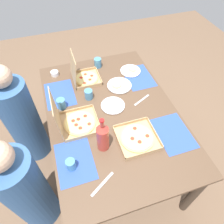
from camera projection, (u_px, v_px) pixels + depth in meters
The scene contains 22 objects.
ground_plane at pixel (112, 156), 2.38m from camera, with size 6.00×6.00×0.00m, color brown.
dining_table at pixel (112, 119), 1.86m from camera, with size 1.60×1.09×0.77m.
placemat_near_left at pixel (173, 133), 1.64m from camera, with size 0.36×0.26×0.00m, color #2D4C9E.
placemat_near_right at pixel (138, 77), 2.09m from camera, with size 0.36×0.26×0.00m, color #2D4C9E.
placemat_far_left at pixel (75, 161), 1.49m from camera, with size 0.36×0.26×0.00m, color #2D4C9E.
placemat_far_right at pixel (60, 94), 1.93m from camera, with size 0.36×0.26×0.00m, color #2D4C9E.
pizza_box_corner_right at pixel (84, 76), 2.02m from camera, with size 0.26×0.26×0.30m.
pizza_box_center at pixel (137, 138), 1.60m from camera, with size 0.30×0.30×0.04m.
pizza_box_corner_left at pixel (75, 121), 1.66m from camera, with size 0.30×0.32×0.33m.
plate_far_right at pixel (131, 71), 2.14m from camera, with size 0.21×0.21×0.03m.
plate_middle at pixel (113, 106), 1.82m from camera, with size 0.21×0.21×0.02m.
plate_far_left at pixel (119, 86), 1.99m from camera, with size 0.23×0.23×0.03m.
soda_bottle at pixel (103, 137), 1.47m from camera, with size 0.09×0.09×0.32m.
cup_spare at pixel (98, 63), 2.16m from camera, with size 0.07×0.07×0.10m, color teal.
cup_clear_right at pixel (61, 104), 1.79m from camera, with size 0.07×0.07×0.09m, color teal.
cup_clear_left at pixel (89, 94), 1.86m from camera, with size 0.07×0.07×0.09m, color teal.
cup_red at pixel (71, 165), 1.42m from camera, with size 0.07×0.07×0.09m, color teal.
condiment_bowl at pixel (55, 73), 2.09m from camera, with size 0.08×0.08×0.04m, color white.
fork_by_far_right at pixel (142, 100), 1.88m from camera, with size 0.19×0.02×0.01m, color #B7B7BC.
knife_by_far_left at pixel (102, 184), 1.38m from camera, with size 0.21×0.02×0.01m, color #B7B7BC.
diner_left_seat at pixel (27, 191), 1.60m from camera, with size 0.32×0.32×1.16m.
diner_right_seat at pixel (23, 121), 2.03m from camera, with size 0.32×0.32×1.18m.
Camera 1 is at (-1.10, 0.36, 2.13)m, focal length 33.26 mm.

